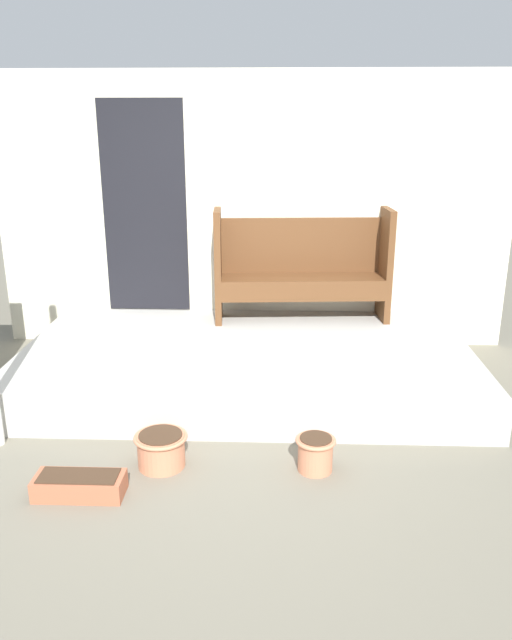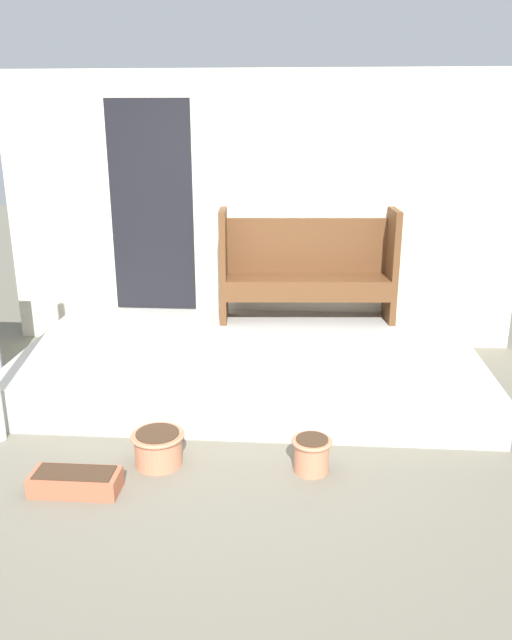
{
  "view_description": "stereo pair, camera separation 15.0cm",
  "coord_description": "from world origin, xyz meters",
  "px_view_note": "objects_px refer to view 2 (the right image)",
  "views": [
    {
      "loc": [
        0.44,
        -3.9,
        2.17
      ],
      "look_at": [
        0.28,
        0.36,
        0.79
      ],
      "focal_mm": 35.0,
      "sensor_mm": 36.0,
      "label": 1
    },
    {
      "loc": [
        0.59,
        -3.89,
        2.17
      ],
      "look_at": [
        0.28,
        0.36,
        0.79
      ],
      "focal_mm": 35.0,
      "sensor_mm": 36.0,
      "label": 2
    }
  ],
  "objects_px": {
    "flower_pot_middle": "(312,453)",
    "planter_box_rect": "(75,482)",
    "flower_pot_left": "(158,447)",
    "bench": "(307,265)"
  },
  "relations": [
    {
      "from": "flower_pot_middle",
      "to": "planter_box_rect",
      "type": "bearing_deg",
      "value": -166.62
    },
    {
      "from": "flower_pot_left",
      "to": "planter_box_rect",
      "type": "distance_m",
      "value": 0.56
    },
    {
      "from": "flower_pot_left",
      "to": "flower_pot_middle",
      "type": "xyz_separation_m",
      "value": [
        1.0,
        -0.01,
        0.0
      ]
    },
    {
      "from": "flower_pot_middle",
      "to": "bench",
      "type": "bearing_deg",
      "value": 90.93
    },
    {
      "from": "flower_pot_middle",
      "to": "planter_box_rect",
      "type": "relative_size",
      "value": 0.49
    },
    {
      "from": "planter_box_rect",
      "to": "flower_pot_left",
      "type": "bearing_deg",
      "value": 39.36
    },
    {
      "from": "bench",
      "to": "flower_pot_left",
      "type": "distance_m",
      "value": 2.48
    },
    {
      "from": "planter_box_rect",
      "to": "flower_pot_middle",
      "type": "bearing_deg",
      "value": 13.38
    },
    {
      "from": "planter_box_rect",
      "to": "bench",
      "type": "bearing_deg",
      "value": 60.95
    },
    {
      "from": "flower_pot_middle",
      "to": "planter_box_rect",
      "type": "distance_m",
      "value": 1.48
    }
  ]
}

